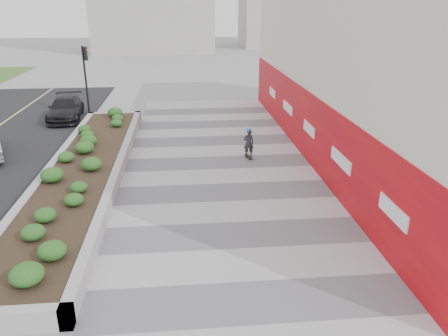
% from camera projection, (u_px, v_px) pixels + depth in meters
% --- Properties ---
extents(ground, '(160.00, 160.00, 0.00)m').
position_uv_depth(ground, '(244.00, 268.00, 11.65)').
color(ground, gray).
rests_on(ground, ground).
extents(walkway, '(8.00, 36.00, 0.01)m').
position_uv_depth(walkway, '(231.00, 217.00, 14.44)').
color(walkway, '#A8A8AD').
rests_on(walkway, ground).
extents(building, '(6.04, 24.08, 8.00)m').
position_uv_depth(building, '(374.00, 67.00, 19.19)').
color(building, beige).
rests_on(building, ground).
extents(planter, '(3.00, 18.00, 0.90)m').
position_uv_depth(planter, '(84.00, 168.00, 17.52)').
color(planter, '#9E9EA0').
rests_on(planter, ground).
extents(traffic_signal_near, '(0.33, 0.28, 4.20)m').
position_uv_depth(traffic_signal_near, '(86.00, 70.00, 26.28)').
color(traffic_signal_near, black).
rests_on(traffic_signal_near, ground).
extents(manhole_cover, '(0.44, 0.44, 0.01)m').
position_uv_depth(manhole_cover, '(246.00, 216.00, 14.49)').
color(manhole_cover, '#595654').
rests_on(manhole_cover, ground).
extents(skateboarder, '(0.47, 0.74, 1.42)m').
position_uv_depth(skateboarder, '(249.00, 143.00, 19.59)').
color(skateboarder, beige).
rests_on(skateboarder, ground).
extents(car_dark, '(2.24, 4.62, 1.30)m').
position_uv_depth(car_dark, '(65.00, 108.00, 26.16)').
color(car_dark, black).
rests_on(car_dark, ground).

